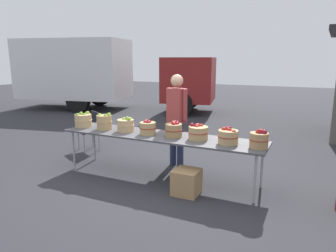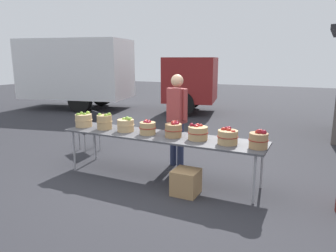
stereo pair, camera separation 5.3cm
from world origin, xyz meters
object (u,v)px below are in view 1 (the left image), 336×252
object	(u,v)px
apple_basket_green_1	(104,122)
apple_basket_red_2	(198,132)
apple_basket_red_4	(259,139)
apple_basket_red_0	(148,128)
box_truck	(100,72)
apple_basket_red_3	(228,136)
folding_chair	(91,128)
market_table	(160,137)
apple_basket_red_1	(174,130)
vendor_adult	(177,113)
apple_basket_green_0	(83,120)
produce_crate	(187,182)
apple_basket_green_2	(126,125)

from	to	relation	value
apple_basket_green_1	apple_basket_red_2	size ratio (longest dim) A/B	0.93
apple_basket_red_2	apple_basket_red_4	distance (m)	0.96
apple_basket_red_0	box_truck	xyz separation A→B (m)	(-5.31, 5.69, 0.63)
apple_basket_green_1	apple_basket_red_3	size ratio (longest dim) A/B	0.96
folding_chair	market_table	bearing A→B (deg)	7.21
apple_basket_red_1	box_truck	distance (m)	8.13
vendor_adult	folding_chair	xyz separation A→B (m)	(-2.15, 0.17, -0.51)
apple_basket_green_0	folding_chair	xyz separation A→B (m)	(-0.54, 0.86, -0.37)
apple_basket_red_0	vendor_adult	size ratio (longest dim) A/B	0.17
market_table	apple_basket_red_2	bearing A→B (deg)	1.39
apple_basket_red_0	produce_crate	bearing A→B (deg)	-24.34
apple_basket_red_1	apple_basket_red_2	bearing A→B (deg)	3.31
apple_basket_green_0	box_truck	bearing A→B (deg)	124.63
apple_basket_red_0	apple_basket_red_3	xyz separation A→B (m)	(1.38, -0.01, 0.00)
apple_basket_green_1	folding_chair	xyz separation A→B (m)	(-1.02, 0.87, -0.38)
apple_basket_red_3	produce_crate	distance (m)	0.93
apple_basket_green_1	box_truck	distance (m)	7.22
box_truck	apple_basket_red_1	bearing A→B (deg)	-56.89
apple_basket_green_0	apple_basket_red_0	size ratio (longest dim) A/B	1.13
apple_basket_green_0	apple_basket_red_1	size ratio (longest dim) A/B	1.12
apple_basket_red_4	vendor_adult	xyz separation A→B (m)	(-1.61, 0.74, 0.14)
apple_basket_green_1	apple_basket_red_1	xyz separation A→B (m)	(1.38, 0.01, -0.02)
market_table	folding_chair	world-z (taller)	folding_chair
folding_chair	vendor_adult	bearing A→B (deg)	24.26
apple_basket_red_1	apple_basket_red_2	xyz separation A→B (m)	(0.41, 0.02, -0.01)
apple_basket_green_0	apple_basket_red_4	world-z (taller)	apple_basket_green_0
apple_basket_green_2	apple_basket_red_4	xyz separation A→B (m)	(2.30, -0.07, 0.01)
apple_basket_red_1	vendor_adult	xyz separation A→B (m)	(-0.25, 0.69, 0.15)
apple_basket_red_0	folding_chair	distance (m)	2.14
folding_chair	produce_crate	distance (m)	3.09
apple_basket_red_3	apple_basket_green_1	bearing A→B (deg)	179.56
apple_basket_red_4	produce_crate	distance (m)	1.24
apple_basket_green_0	folding_chair	distance (m)	1.08
vendor_adult	market_table	bearing A→B (deg)	105.56
box_truck	folding_chair	xyz separation A→B (m)	(3.39, -4.82, -0.98)
apple_basket_green_2	market_table	bearing A→B (deg)	-0.58
apple_basket_red_3	apple_basket_red_4	xyz separation A→B (m)	(0.46, -0.03, 0.01)
apple_basket_red_3	produce_crate	size ratio (longest dim) A/B	0.84
vendor_adult	produce_crate	size ratio (longest dim) A/B	4.56
folding_chair	apple_basket_green_0	bearing A→B (deg)	-29.40
apple_basket_green_2	apple_basket_red_2	bearing A→B (deg)	0.39
apple_basket_green_2	vendor_adult	distance (m)	0.97
apple_basket_green_2	apple_basket_red_4	size ratio (longest dim) A/B	1.09
apple_basket_red_1	box_truck	bearing A→B (deg)	135.56
apple_basket_red_1	apple_basket_green_0	bearing A→B (deg)	-179.77
apple_basket_red_1	folding_chair	distance (m)	2.57
produce_crate	folding_chair	bearing A→B (deg)	155.62
box_truck	produce_crate	bearing A→B (deg)	-57.00
apple_basket_red_4	folding_chair	distance (m)	3.89
apple_basket_red_1	produce_crate	distance (m)	0.89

